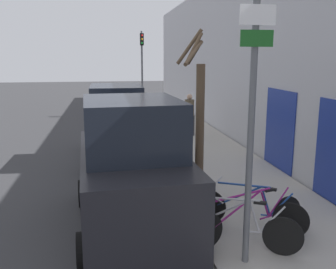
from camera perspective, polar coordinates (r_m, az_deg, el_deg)
The scene contains 12 objects.
ground_plane at distance 12.42m, azimuth -6.61°, elevation -3.56°, with size 80.00×80.00×0.00m, color #333335.
sidewalk_curb at distance 15.44m, azimuth 2.49°, elevation -0.18°, with size 3.20×32.00×0.15m.
building_facade at distance 15.51m, azimuth 9.11°, elevation 11.49°, with size 0.23×32.00×6.50m.
signpost at distance 5.50m, azimuth 12.59°, elevation 1.44°, with size 0.51×0.12×3.95m.
bicycle_0 at distance 6.42m, azimuth 10.18°, elevation -13.62°, with size 1.93×1.03×0.89m.
bicycle_1 at distance 6.75m, azimuth 12.15°, elevation -12.41°, with size 2.27×0.73×0.88m.
bicycle_2 at distance 7.12m, azimuth 12.19°, elevation -11.13°, with size 1.76×1.24×0.87m.
parked_car_0 at distance 7.08m, azimuth -5.52°, elevation -5.77°, with size 2.22×4.24×2.53m.
parked_car_1 at distance 12.06m, azimuth -7.79°, elevation 1.23°, with size 1.97×4.25×2.40m.
pedestrian_near at distance 14.95m, azimuth 3.28°, elevation 3.48°, with size 0.44×0.37×1.68m.
street_tree at distance 8.33m, azimuth 4.69°, elevation 2.47°, with size 0.66×1.67×3.70m.
traffic_light at distance 21.07m, azimuth -3.98°, elevation 11.09°, with size 0.20×0.30×4.50m.
Camera 1 is at (-0.57, -0.77, 3.26)m, focal length 40.00 mm.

